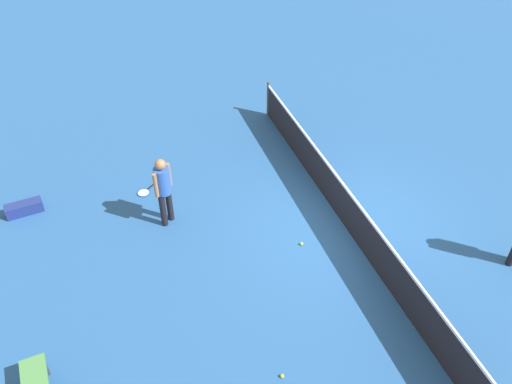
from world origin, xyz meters
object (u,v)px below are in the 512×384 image
player_near_side (163,186)px  tennis_racket_near_player (144,192)px  tennis_ball_near_player (282,376)px  tennis_ball_midcourt (302,244)px  equipment_bag (23,209)px  tennis_ball_by_net (169,203)px

player_near_side → tennis_racket_near_player: bearing=-164.2°
player_near_side → tennis_ball_near_player: 4.64m
player_near_side → tennis_ball_midcourt: bearing=57.1°
tennis_ball_midcourt → player_near_side: bearing=-122.9°
tennis_racket_near_player → player_near_side: bearing=15.8°
player_near_side → tennis_ball_near_player: bearing=13.2°
tennis_ball_near_player → player_near_side: bearing=-166.8°
equipment_bag → tennis_ball_near_player: bearing=35.5°
player_near_side → equipment_bag: size_ratio=2.05×
tennis_racket_near_player → tennis_ball_midcourt: (2.85, 2.89, 0.02)m
tennis_ball_midcourt → equipment_bag: 6.36m
tennis_ball_near_player → tennis_ball_midcourt: bearing=151.4°
tennis_ball_near_player → equipment_bag: size_ratio=0.08×
tennis_racket_near_player → tennis_ball_midcourt: size_ratio=8.40×
tennis_racket_near_player → tennis_ball_by_net: 0.76m
tennis_racket_near_player → tennis_ball_by_net: (0.60, 0.47, 0.02)m
tennis_racket_near_player → tennis_ball_near_player: 5.78m
tennis_racket_near_player → equipment_bag: bearing=-93.0°
player_near_side → tennis_ball_midcourt: 3.19m
equipment_bag → tennis_racket_near_player: bearing=87.0°
tennis_ball_near_player → equipment_bag: (-5.76, -4.10, 0.11)m
tennis_ball_midcourt → tennis_ball_near_player: bearing=-28.6°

